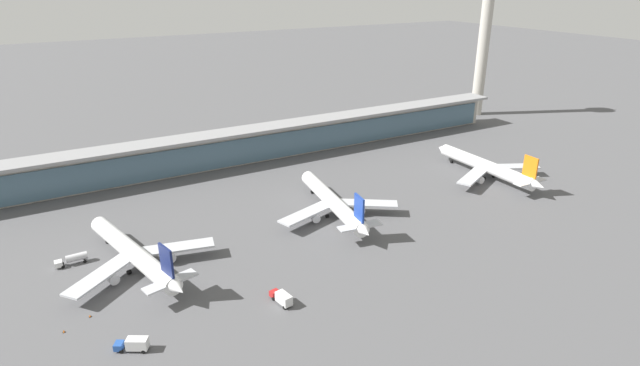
{
  "coord_description": "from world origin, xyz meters",
  "views": [
    {
      "loc": [
        -84.61,
        -129.6,
        76.21
      ],
      "look_at": [
        0.0,
        19.27,
        6.88
      ],
      "focal_mm": 28.86,
      "sensor_mm": 36.0,
      "label": 1
    }
  ],
  "objects_px": {
    "service_truck_mid_apron_white": "(73,259)",
    "safety_cone_bravo": "(90,316)",
    "airliner_right_stand": "(487,167)",
    "service_truck_under_wing_blue": "(134,344)",
    "service_truck_near_nose_red": "(282,298)",
    "airliner_left_stand": "(134,254)",
    "control_tower": "(484,36)",
    "safety_cone_alpha": "(64,331)",
    "airliner_centre_stand": "(333,202)"
  },
  "relations": [
    {
      "from": "service_truck_mid_apron_white",
      "to": "safety_cone_bravo",
      "type": "distance_m",
      "value": 28.67
    },
    {
      "from": "service_truck_mid_apron_white",
      "to": "safety_cone_bravo",
      "type": "relative_size",
      "value": 12.36
    },
    {
      "from": "airliner_right_stand",
      "to": "service_truck_mid_apron_white",
      "type": "height_order",
      "value": "airliner_right_stand"
    },
    {
      "from": "service_truck_under_wing_blue",
      "to": "service_truck_near_nose_red",
      "type": "bearing_deg",
      "value": -0.42
    },
    {
      "from": "airliner_left_stand",
      "to": "safety_cone_bravo",
      "type": "height_order",
      "value": "airliner_left_stand"
    },
    {
      "from": "control_tower",
      "to": "safety_cone_alpha",
      "type": "distance_m",
      "value": 255.09
    },
    {
      "from": "airliner_centre_stand",
      "to": "safety_cone_alpha",
      "type": "height_order",
      "value": "airliner_centre_stand"
    },
    {
      "from": "control_tower",
      "to": "safety_cone_bravo",
      "type": "distance_m",
      "value": 248.42
    },
    {
      "from": "safety_cone_bravo",
      "to": "airliner_right_stand",
      "type": "bearing_deg",
      "value": 7.16
    },
    {
      "from": "airliner_left_stand",
      "to": "control_tower",
      "type": "height_order",
      "value": "control_tower"
    },
    {
      "from": "safety_cone_bravo",
      "to": "service_truck_under_wing_blue",
      "type": "bearing_deg",
      "value": -68.5
    },
    {
      "from": "airliner_right_stand",
      "to": "service_truck_near_nose_red",
      "type": "xyz_separation_m",
      "value": [
        -109.48,
        -36.92,
        -3.02
      ]
    },
    {
      "from": "control_tower",
      "to": "safety_cone_bravo",
      "type": "xyz_separation_m",
      "value": [
        -224.53,
        -96.65,
        -44.24
      ]
    },
    {
      "from": "airliner_centre_stand",
      "to": "safety_cone_alpha",
      "type": "distance_m",
      "value": 89.24
    },
    {
      "from": "service_truck_under_wing_blue",
      "to": "airliner_right_stand",
      "type": "bearing_deg",
      "value": 14.18
    },
    {
      "from": "airliner_left_stand",
      "to": "airliner_centre_stand",
      "type": "height_order",
      "value": "same"
    },
    {
      "from": "service_truck_under_wing_blue",
      "to": "airliner_centre_stand",
      "type": "bearing_deg",
      "value": 27.11
    },
    {
      "from": "airliner_centre_stand",
      "to": "safety_cone_alpha",
      "type": "relative_size",
      "value": 80.18
    },
    {
      "from": "service_truck_near_nose_red",
      "to": "airliner_right_stand",
      "type": "bearing_deg",
      "value": 18.64
    },
    {
      "from": "airliner_centre_stand",
      "to": "service_truck_under_wing_blue",
      "type": "relative_size",
      "value": 7.52
    },
    {
      "from": "safety_cone_alpha",
      "to": "safety_cone_bravo",
      "type": "relative_size",
      "value": 1.0
    },
    {
      "from": "service_truck_mid_apron_white",
      "to": "control_tower",
      "type": "relative_size",
      "value": 0.11
    },
    {
      "from": "service_truck_under_wing_blue",
      "to": "control_tower",
      "type": "bearing_deg",
      "value": 27.69
    },
    {
      "from": "service_truck_mid_apron_white",
      "to": "control_tower",
      "type": "xyz_separation_m",
      "value": [
        225.38,
        68.03,
        42.85
      ]
    },
    {
      "from": "airliner_left_stand",
      "to": "service_truck_near_nose_red",
      "type": "bearing_deg",
      "value": -51.16
    },
    {
      "from": "airliner_right_stand",
      "to": "airliner_left_stand",
      "type": "bearing_deg",
      "value": -179.26
    },
    {
      "from": "service_truck_under_wing_blue",
      "to": "safety_cone_alpha",
      "type": "relative_size",
      "value": 10.66
    },
    {
      "from": "service_truck_near_nose_red",
      "to": "airliner_centre_stand",
      "type": "bearing_deg",
      "value": 45.15
    },
    {
      "from": "airliner_left_stand",
      "to": "service_truck_under_wing_blue",
      "type": "height_order",
      "value": "airliner_left_stand"
    },
    {
      "from": "service_truck_near_nose_red",
      "to": "safety_cone_bravo",
      "type": "xyz_separation_m",
      "value": [
        -42.57,
        17.83,
        -1.37
      ]
    },
    {
      "from": "service_truck_mid_apron_white",
      "to": "control_tower",
      "type": "height_order",
      "value": "control_tower"
    },
    {
      "from": "airliner_right_stand",
      "to": "safety_cone_bravo",
      "type": "bearing_deg",
      "value": -172.84
    },
    {
      "from": "airliner_centre_stand",
      "to": "airliner_right_stand",
      "type": "bearing_deg",
      "value": -0.63
    },
    {
      "from": "service_truck_near_nose_red",
      "to": "safety_cone_alpha",
      "type": "relative_size",
      "value": 10.83
    },
    {
      "from": "airliner_centre_stand",
      "to": "service_truck_under_wing_blue",
      "type": "xyz_separation_m",
      "value": [
        -73.17,
        -37.45,
        -3.02
      ]
    },
    {
      "from": "safety_cone_bravo",
      "to": "safety_cone_alpha",
      "type": "bearing_deg",
      "value": -152.05
    },
    {
      "from": "service_truck_mid_apron_white",
      "to": "service_truck_near_nose_red",
      "type": "bearing_deg",
      "value": -46.93
    },
    {
      "from": "safety_cone_alpha",
      "to": "service_truck_near_nose_red",
      "type": "bearing_deg",
      "value": -16.77
    },
    {
      "from": "airliner_left_stand",
      "to": "safety_cone_bravo",
      "type": "distance_m",
      "value": 22.87
    },
    {
      "from": "control_tower",
      "to": "airliner_centre_stand",
      "type": "bearing_deg",
      "value": -152.01
    },
    {
      "from": "airliner_right_stand",
      "to": "service_truck_mid_apron_white",
      "type": "distance_m",
      "value": 153.23
    },
    {
      "from": "control_tower",
      "to": "safety_cone_alpha",
      "type": "xyz_separation_m",
      "value": [
        -230.54,
        -99.84,
        -44.24
      ]
    },
    {
      "from": "safety_cone_alpha",
      "to": "airliner_left_stand",
      "type": "bearing_deg",
      "value": 45.31
    },
    {
      "from": "airliner_left_stand",
      "to": "service_truck_under_wing_blue",
      "type": "bearing_deg",
      "value": -101.91
    },
    {
      "from": "airliner_centre_stand",
      "to": "service_truck_mid_apron_white",
      "type": "relative_size",
      "value": 6.49
    },
    {
      "from": "airliner_centre_stand",
      "to": "safety_cone_bravo",
      "type": "bearing_deg",
      "value": -166.06
    },
    {
      "from": "airliner_centre_stand",
      "to": "control_tower",
      "type": "bearing_deg",
      "value": 27.99
    },
    {
      "from": "airliner_centre_stand",
      "to": "service_truck_near_nose_red",
      "type": "distance_m",
      "value": 53.28
    },
    {
      "from": "service_truck_under_wing_blue",
      "to": "safety_cone_bravo",
      "type": "distance_m",
      "value": 18.93
    },
    {
      "from": "service_truck_near_nose_red",
      "to": "safety_cone_alpha",
      "type": "height_order",
      "value": "service_truck_near_nose_red"
    }
  ]
}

